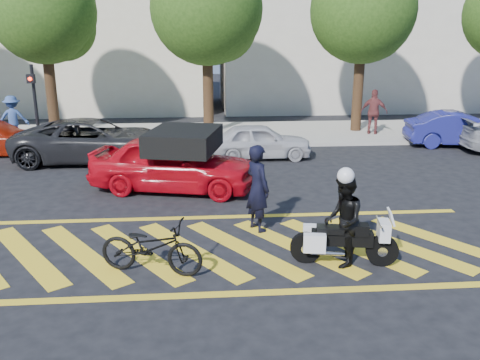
{
  "coord_description": "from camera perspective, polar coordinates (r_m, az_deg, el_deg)",
  "views": [
    {
      "loc": [
        -0.33,
        -9.76,
        4.38
      ],
      "look_at": [
        0.55,
        1.52,
        1.05
      ],
      "focal_mm": 38.0,
      "sensor_mm": 36.0,
      "label": 1
    }
  ],
  "objects": [
    {
      "name": "pedestrian_left",
      "position": [
        22.34,
        -24.12,
        6.38
      ],
      "size": [
        1.25,
        0.85,
        1.78
      ],
      "primitive_type": "imported",
      "rotation": [
        0.0,
        0.0,
        3.32
      ],
      "color": "#345191",
      "rests_on": "sidewalk"
    },
    {
      "name": "red_convertible",
      "position": [
        14.45,
        -7.49,
        1.89
      ],
      "size": [
        4.96,
        2.91,
        1.59
      ],
      "primitive_type": "imported",
      "rotation": [
        0.0,
        0.0,
        1.34
      ],
      "color": "#BB0815",
      "rests_on": "ground"
    },
    {
      "name": "police_motorcycle",
      "position": [
        10.07,
        11.44,
        -6.62
      ],
      "size": [
        2.07,
        0.8,
        0.92
      ],
      "rotation": [
        0.0,
        0.0,
        -0.18
      ],
      "color": "black",
      "rests_on": "ground"
    },
    {
      "name": "pedestrian_right",
      "position": [
        22.36,
        14.81,
        7.41
      ],
      "size": [
        1.19,
        0.82,
        1.88
      ],
      "primitive_type": "imported",
      "rotation": [
        0.0,
        0.0,
        2.78
      ],
      "color": "brown",
      "rests_on": "sidewalk"
    },
    {
      "name": "tree_right",
      "position": [
        22.92,
        13.9,
        17.62
      ],
      "size": [
        4.4,
        4.4,
        7.41
      ],
      "color": "black",
      "rests_on": "ground"
    },
    {
      "name": "building_left",
      "position": [
        31.71,
        -19.28,
        16.66
      ],
      "size": [
        16.0,
        8.0,
        10.0
      ],
      "primitive_type": "cube",
      "color": "beige",
      "rests_on": "ground"
    },
    {
      "name": "tree_center",
      "position": [
        21.84,
        -3.41,
        18.26
      ],
      "size": [
        4.6,
        4.6,
        7.56
      ],
      "color": "black",
      "rests_on": "ground"
    },
    {
      "name": "officer_moto",
      "position": [
        9.92,
        11.5,
        -4.5
      ],
      "size": [
        0.82,
        0.98,
        1.8
      ],
      "primitive_type": "imported",
      "rotation": [
        0.0,
        0.0,
        -1.75
      ],
      "color": "black",
      "rests_on": "ground"
    },
    {
      "name": "officer_bike",
      "position": [
        11.39,
        1.98,
        -0.91
      ],
      "size": [
        0.76,
        0.86,
        1.99
      ],
      "primitive_type": "imported",
      "rotation": [
        0.0,
        0.0,
        2.06
      ],
      "color": "black",
      "rests_on": "ground"
    },
    {
      "name": "parked_right",
      "position": [
        21.8,
        23.45,
        5.26
      ],
      "size": [
        4.24,
        1.96,
        1.35
      ],
      "primitive_type": "imported",
      "rotation": [
        0.0,
        0.0,
        1.44
      ],
      "color": "navy",
      "rests_on": "ground"
    },
    {
      "name": "parked_mid_right",
      "position": [
        18.08,
        2.21,
        4.4
      ],
      "size": [
        3.66,
        1.48,
        1.25
      ],
      "primitive_type": "imported",
      "rotation": [
        0.0,
        0.0,
        1.57
      ],
      "color": "#B7B7BB",
      "rests_on": "ground"
    },
    {
      "name": "signal_pole",
      "position": [
        20.6,
        -22.08,
        8.36
      ],
      "size": [
        0.28,
        0.43,
        3.2
      ],
      "color": "black",
      "rests_on": "ground"
    },
    {
      "name": "crosswalk",
      "position": [
        10.7,
        -2.52,
        -7.75
      ],
      "size": [
        12.33,
        4.0,
        0.01
      ],
      "color": "yellow",
      "rests_on": "ground"
    },
    {
      "name": "ground",
      "position": [
        10.71,
        -2.31,
        -7.77
      ],
      "size": [
        90.0,
        90.0,
        0.0
      ],
      "primitive_type": "plane",
      "color": "black",
      "rests_on": "ground"
    },
    {
      "name": "building_right",
      "position": [
        32.17,
        13.07,
        18.0
      ],
      "size": [
        16.0,
        8.0,
        11.0
      ],
      "primitive_type": "cube",
      "color": "beige",
      "rests_on": "ground"
    },
    {
      "name": "tree_left",
      "position": [
        22.66,
        -20.85,
        16.94
      ],
      "size": [
        4.2,
        4.2,
        7.26
      ],
      "color": "black",
      "rests_on": "ground"
    },
    {
      "name": "bicycle",
      "position": [
        9.66,
        -9.94,
        -7.41
      ],
      "size": [
        2.1,
        1.23,
        1.04
      ],
      "primitive_type": "imported",
      "rotation": [
        0.0,
        0.0,
        1.28
      ],
      "color": "black",
      "rests_on": "ground"
    },
    {
      "name": "parked_mid_left",
      "position": [
        18.33,
        -16.21,
        4.29
      ],
      "size": [
        5.36,
        2.55,
        1.48
      ],
      "primitive_type": "imported",
      "rotation": [
        0.0,
        0.0,
        1.55
      ],
      "color": "black",
      "rests_on": "ground"
    },
    {
      "name": "sidewalk",
      "position": [
        22.19,
        -3.52,
        5.18
      ],
      "size": [
        60.0,
        5.0,
        0.15
      ],
      "primitive_type": "cube",
      "color": "#9E998E",
      "rests_on": "ground"
    }
  ]
}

